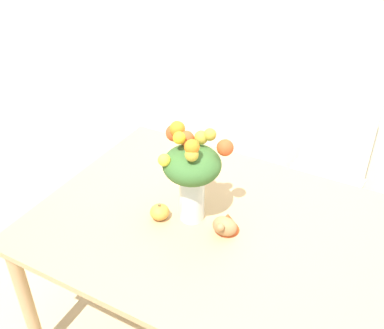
{
  "coord_description": "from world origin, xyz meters",
  "views": [
    {
      "loc": [
        0.6,
        -1.29,
        1.96
      ],
      "look_at": [
        -0.09,
        -0.01,
        0.99
      ],
      "focal_mm": 42.0,
      "sensor_mm": 36.0,
      "label": 1
    }
  ],
  "objects_px": {
    "flower_vase": "(192,170)",
    "dining_chair_near_window": "(325,171)",
    "turkey_figurine": "(226,224)",
    "pumpkin": "(160,212)"
  },
  "relations": [
    {
      "from": "turkey_figurine",
      "to": "dining_chair_near_window",
      "type": "relative_size",
      "value": 0.14
    },
    {
      "from": "flower_vase",
      "to": "turkey_figurine",
      "type": "relative_size",
      "value": 3.05
    },
    {
      "from": "pumpkin",
      "to": "dining_chair_near_window",
      "type": "relative_size",
      "value": 0.08
    },
    {
      "from": "pumpkin",
      "to": "turkey_figurine",
      "type": "distance_m",
      "value": 0.29
    },
    {
      "from": "pumpkin",
      "to": "turkey_figurine",
      "type": "height_order",
      "value": "turkey_figurine"
    },
    {
      "from": "dining_chair_near_window",
      "to": "turkey_figurine",
      "type": "bearing_deg",
      "value": -96.16
    },
    {
      "from": "flower_vase",
      "to": "turkey_figurine",
      "type": "bearing_deg",
      "value": -5.67
    },
    {
      "from": "flower_vase",
      "to": "pumpkin",
      "type": "distance_m",
      "value": 0.25
    },
    {
      "from": "flower_vase",
      "to": "dining_chair_near_window",
      "type": "distance_m",
      "value": 1.11
    },
    {
      "from": "pumpkin",
      "to": "dining_chair_near_window",
      "type": "height_order",
      "value": "dining_chair_near_window"
    }
  ]
}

